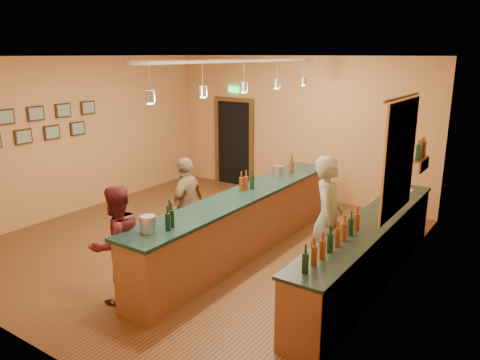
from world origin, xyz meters
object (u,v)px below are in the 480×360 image
Objects in this scene: bar_stool at (378,208)px; back_counter at (369,251)px; customer_a at (117,244)px; customer_b at (187,205)px; bartender at (328,218)px; tasting_bar at (244,219)px.

back_counter is at bearing -75.46° from bar_stool.
customer_b is (-0.31, 1.79, 0.01)m from customer_a.
customer_a is 1.81m from customer_b.
back_counter is 2.09m from bar_stool.
bar_stool is (2.08, 4.40, -0.33)m from customer_a.
back_counter is 2.99m from customer_b.
customer_a is at bearing -115.32° from bar_stool.
customer_a is 4.88m from bar_stool.
back_counter is at bearing 89.63° from customer_b.
bartender reaches higher than bar_stool.
tasting_bar reaches higher than bar_stool.
bar_stool is (1.53, 2.20, -0.13)m from tasting_bar.
customer_b is (-2.33, -0.42, -0.11)m from bartender.
back_counter is 0.89× the size of tasting_bar.
bartender is (-0.58, -0.17, 0.44)m from back_counter.
back_counter is 2.84× the size of customer_a.
bartender reaches higher than customer_a.
bar_stool is at bearing 104.54° from back_counter.
customer_b is at bearing -154.30° from tasting_bar.
tasting_bar is at bearing -174.97° from back_counter.
tasting_bar is at bearing 72.35° from bartender.
customer_b reaches higher than back_counter.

